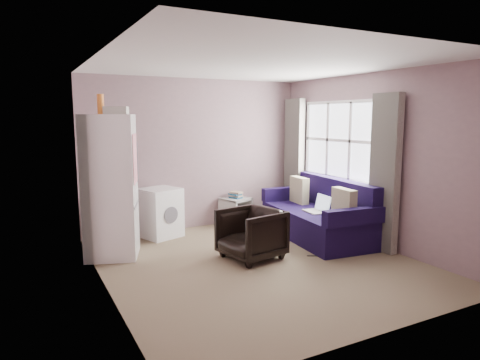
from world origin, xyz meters
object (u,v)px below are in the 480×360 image
object	(u,v)px
side_table	(236,209)
washing_machine	(160,212)
armchair	(251,231)
sofa	(320,216)
fridge	(111,186)

from	to	relation	value
side_table	washing_machine	bearing A→B (deg)	-175.06
armchair	washing_machine	xyz separation A→B (m)	(-0.75, 1.59, 0.03)
sofa	washing_machine	bearing A→B (deg)	157.01
washing_machine	sofa	size ratio (longest dim) A/B	0.36
washing_machine	side_table	size ratio (longest dim) A/B	1.31
armchair	side_table	xyz separation A→B (m)	(0.64, 1.71, -0.09)
sofa	armchair	bearing A→B (deg)	-159.30
washing_machine	side_table	xyz separation A→B (m)	(1.39, 0.12, -0.13)
fridge	sofa	size ratio (longest dim) A/B	1.01
side_table	sofa	size ratio (longest dim) A/B	0.27
fridge	sofa	world-z (taller)	fridge
washing_machine	sofa	xyz separation A→B (m)	(2.18, -1.21, -0.07)
washing_machine	fridge	bearing A→B (deg)	-162.88
fridge	side_table	size ratio (longest dim) A/B	3.70
armchair	washing_machine	size ratio (longest dim) A/B	0.96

